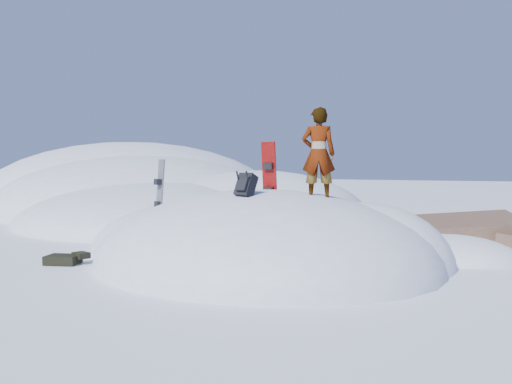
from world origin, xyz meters
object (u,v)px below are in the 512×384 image
at_px(snowboard_red, 269,181).
at_px(person, 318,154).
at_px(backpack, 245,185).
at_px(snowboard_dark, 159,196).

height_order(snowboard_red, person, person).
height_order(snowboard_red, backpack, snowboard_red).
xyz_separation_m(snowboard_red, backpack, (0.23, -1.64, -0.03)).
bearing_deg(person, snowboard_red, -47.67).
xyz_separation_m(snowboard_red, person, (1.34, -0.77, 0.55)).
relative_size(snowboard_red, backpack, 3.34).
height_order(snowboard_dark, person, person).
bearing_deg(snowboard_red, snowboard_dark, -141.19).
relative_size(snowboard_dark, person, 0.89).
relative_size(snowboard_red, person, 1.00).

